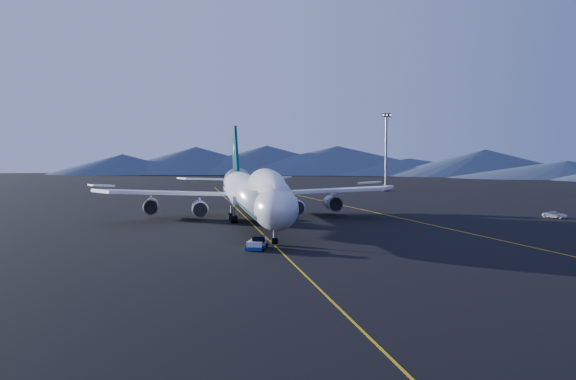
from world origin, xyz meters
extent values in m
plane|color=black|center=(0.00, 0.00, 0.00)|extent=(500.00, 500.00, 0.00)
cube|color=#E9B10D|center=(0.00, 0.00, 0.01)|extent=(0.25, 220.00, 0.01)
cube|color=#E9B10D|center=(30.00, 10.00, 0.01)|extent=(28.08, 198.09, 0.01)
cone|color=#415065|center=(-40.81, 231.43, 6.00)|extent=(100.00, 100.00, 12.00)
cone|color=#415065|center=(36.76, 232.11, 6.00)|extent=(100.00, 100.00, 12.00)
cone|color=#415065|center=(110.33, 207.49, 6.00)|extent=(100.00, 100.00, 12.00)
cone|color=#415065|center=(171.87, 160.27, 6.00)|extent=(100.00, 100.00, 12.00)
cylinder|color=silver|center=(0.00, 0.00, 5.60)|extent=(6.50, 56.00, 6.50)
ellipsoid|color=silver|center=(0.00, -28.00, 5.60)|extent=(6.50, 10.40, 6.50)
ellipsoid|color=silver|center=(0.00, -18.50, 8.10)|extent=(5.13, 25.16, 5.85)
cube|color=black|center=(0.00, -30.00, 6.80)|extent=(3.60, 1.61, 1.29)
cone|color=silver|center=(0.00, 33.00, 6.40)|extent=(6.50, 12.00, 6.50)
cube|color=#033738|center=(0.00, 1.00, 4.70)|extent=(6.24, 60.00, 1.10)
cube|color=silver|center=(0.00, 5.50, 4.50)|extent=(7.50, 13.00, 1.60)
cube|color=silver|center=(-14.50, 11.50, 5.20)|extent=(30.62, 23.28, 2.83)
cube|color=silver|center=(14.50, 11.50, 5.20)|extent=(30.62, 23.28, 2.83)
cylinder|color=slate|center=(-9.50, 7.50, 2.40)|extent=(2.90, 5.50, 2.90)
cylinder|color=slate|center=(-19.00, 14.00, 2.40)|extent=(2.90, 5.50, 2.90)
cylinder|color=slate|center=(9.50, 7.50, 2.40)|extent=(2.90, 5.50, 2.90)
cylinder|color=slate|center=(19.00, 14.00, 2.40)|extent=(2.90, 5.50, 2.90)
cube|color=#033738|center=(0.00, 32.00, 11.40)|extent=(0.55, 14.11, 15.94)
cube|color=silver|center=(-7.50, 34.50, 6.80)|extent=(12.39, 9.47, 0.98)
cube|color=silver|center=(7.50, 34.50, 6.80)|extent=(12.39, 9.47, 0.98)
cylinder|color=black|center=(0.00, -26.50, 0.55)|extent=(0.90, 1.10, 1.10)
cube|color=silver|center=(-3.00, -29.61, 0.74)|extent=(3.41, 4.78, 1.08)
cube|color=navy|center=(-3.00, -29.61, 0.34)|extent=(3.56, 5.00, 0.49)
cube|color=black|center=(-3.00, -29.61, 1.52)|extent=(1.99, 1.99, 0.88)
imported|color=white|center=(61.80, -1.15, 0.66)|extent=(4.49, 5.13, 1.32)
cylinder|color=black|center=(53.57, 80.09, 0.19)|extent=(2.33, 2.33, 0.39)
cylinder|color=slate|center=(53.57, 80.09, 12.14)|extent=(0.68, 0.68, 24.28)
cube|color=black|center=(53.57, 80.09, 24.58)|extent=(3.11, 0.78, 1.17)
camera|label=1|loc=(-14.61, -118.94, 14.56)|focal=40.00mm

